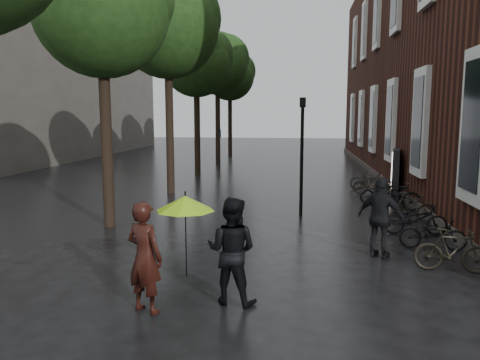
% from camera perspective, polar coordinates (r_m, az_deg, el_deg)
% --- Properties ---
extents(ground, '(120.00, 120.00, 0.00)m').
position_cam_1_polar(ground, '(6.86, -5.62, -20.46)').
color(ground, black).
extents(street_trees, '(4.33, 34.03, 8.91)m').
position_cam_1_polar(street_trees, '(22.65, -6.95, 15.75)').
color(street_trees, black).
rests_on(street_trees, ground).
extents(person_burgundy, '(0.80, 0.68, 1.87)m').
position_cam_1_polar(person_burgundy, '(7.95, -11.54, -9.19)').
color(person_burgundy, black).
rests_on(person_burgundy, ground).
extents(person_black, '(1.03, 0.88, 1.87)m').
position_cam_1_polar(person_black, '(8.15, -1.03, -8.60)').
color(person_black, black).
rests_on(person_black, ground).
extents(lime_umbrella, '(1.00, 1.00, 1.49)m').
position_cam_1_polar(lime_umbrella, '(7.92, -6.69, -2.84)').
color(lime_umbrella, black).
rests_on(lime_umbrella, ground).
extents(pedestrian_walking, '(1.17, 0.96, 1.87)m').
position_cam_1_polar(pedestrian_walking, '(11.17, 16.80, -4.39)').
color(pedestrian_walking, black).
rests_on(pedestrian_walking, ground).
extents(parked_bicycles, '(1.95, 11.44, 1.02)m').
position_cam_1_polar(parked_bicycles, '(15.92, 18.59, -2.61)').
color(parked_bicycles, black).
rests_on(parked_bicycles, ground).
extents(ad_lightbox, '(0.29, 1.25, 1.89)m').
position_cam_1_polar(ad_lightbox, '(19.64, 18.43, 0.83)').
color(ad_lightbox, black).
rests_on(ad_lightbox, ground).
extents(lamp_post, '(0.19, 0.19, 3.79)m').
position_cam_1_polar(lamp_post, '(14.96, 7.56, 4.24)').
color(lamp_post, black).
rests_on(lamp_post, ground).
extents(cycle_sign, '(0.13, 0.45, 2.47)m').
position_cam_1_polar(cycle_sign, '(25.16, -2.47, 4.29)').
color(cycle_sign, '#262628').
rests_on(cycle_sign, ground).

